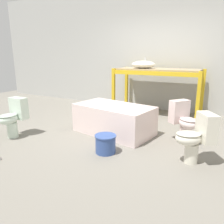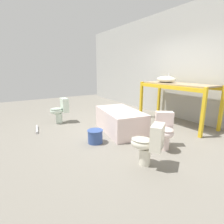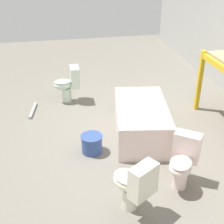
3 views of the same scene
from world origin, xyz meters
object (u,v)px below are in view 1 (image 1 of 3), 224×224
bathtub_main (114,117)px  toilet_far (184,120)px  bucket_white (106,143)px  toilet_extra (13,116)px  toilet_near (196,136)px  sink_basin (143,65)px

bathtub_main → toilet_far: 1.23m
toilet_far → bucket_white: bearing=174.9°
toilet_far → bucket_white: size_ratio=2.14×
toilet_extra → toilet_far: bearing=25.0°
bathtub_main → toilet_extra: size_ratio=2.23×
toilet_extra → bucket_white: 1.78m
toilet_near → toilet_extra: same height
toilet_near → toilet_far: size_ratio=1.00×
toilet_near → toilet_extra: size_ratio=1.00×
bathtub_main → toilet_far: (1.22, 0.17, 0.07)m
sink_basin → bucket_white: sink_basin is taller
sink_basin → toilet_near: 2.71m
toilet_far → bathtub_main: bearing=136.0°
toilet_near → toilet_far: (-0.29, 0.70, 0.00)m
sink_basin → toilet_near: bearing=-53.7°
toilet_extra → sink_basin: bearing=62.0°
sink_basin → toilet_far: (1.24, -1.39, -0.82)m
sink_basin → toilet_near: (1.53, -2.08, -0.82)m
toilet_extra → bathtub_main: bearing=35.7°
bathtub_main → bucket_white: 0.88m
bathtub_main → toilet_extra: toilet_extra is taller
bucket_white → toilet_near: bearing=13.5°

